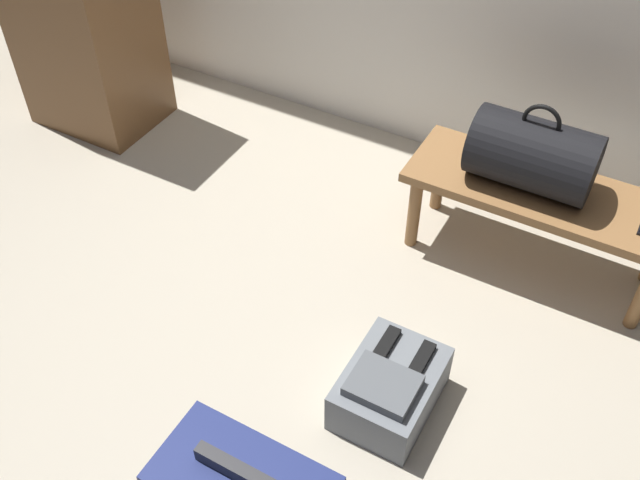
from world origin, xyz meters
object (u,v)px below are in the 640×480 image
object	(u,v)px
duffel_bag_black	(533,154)
backpack_grey	(390,388)
bench	(541,200)
side_cabinet	(80,12)

from	to	relation	value
duffel_bag_black	backpack_grey	bearing A→B (deg)	-97.80
duffel_bag_black	backpack_grey	world-z (taller)	duffel_bag_black
bench	backpack_grey	xyz separation A→B (m)	(-0.19, -0.87, -0.22)
bench	duffel_bag_black	world-z (taller)	duffel_bag_black
duffel_bag_black	side_cabinet	distance (m)	2.07
bench	side_cabinet	xyz separation A→B (m)	(-2.14, -0.04, 0.23)
bench	duffel_bag_black	xyz separation A→B (m)	(-0.07, 0.00, 0.19)
duffel_bag_black	backpack_grey	xyz separation A→B (m)	(-0.12, -0.87, -0.41)
bench	backpack_grey	size ratio (longest dim) A/B	2.63
bench	side_cabinet	world-z (taller)	side_cabinet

